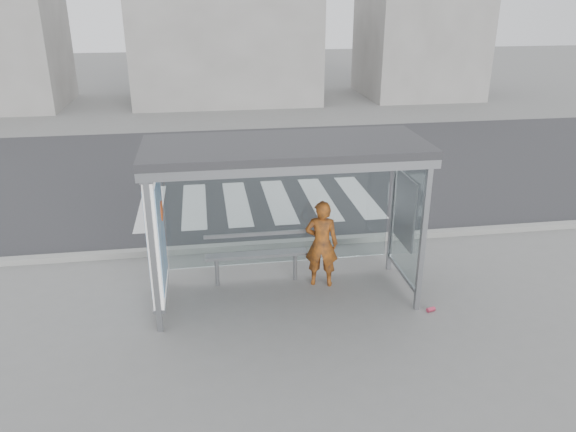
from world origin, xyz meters
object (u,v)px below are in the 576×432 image
object	(u,v)px
bench	(256,254)
soda_can	(431,309)
bus_shelter	(261,183)
person	(322,244)

from	to	relation	value
bench	soda_can	distance (m)	3.01
soda_can	bus_shelter	bearing A→B (deg)	161.27
bench	person	bearing A→B (deg)	-12.73
bus_shelter	bench	world-z (taller)	bus_shelter
bus_shelter	person	distance (m)	1.62
bus_shelter	bench	distance (m)	1.54
person	bus_shelter	bearing A→B (deg)	30.73
bus_shelter	soda_can	bearing A→B (deg)	-18.73
person	soda_can	distance (m)	2.05
bus_shelter	person	world-z (taller)	bus_shelter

